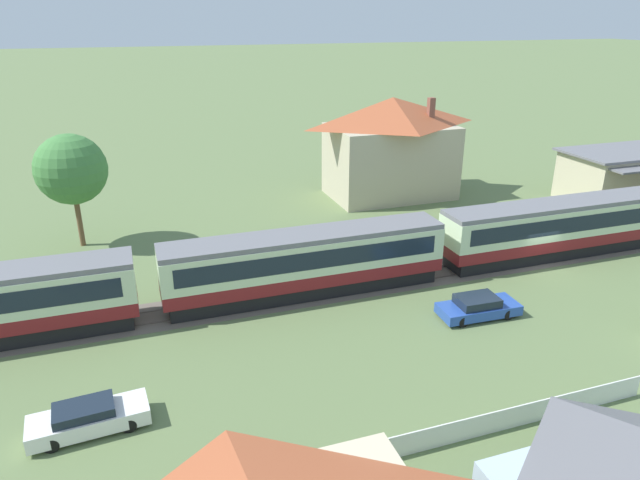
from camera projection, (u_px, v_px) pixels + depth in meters
ground_plane at (540, 267)px, 38.96m from camera, size 600.00×600.00×0.00m
passenger_train at (444, 242)px, 37.40m from camera, size 73.14×2.89×3.98m
railway_track at (419, 275)px, 37.71m from camera, size 113.73×3.60×0.04m
station_building at (625, 175)px, 52.38m from camera, size 11.76×7.76×4.62m
station_house_terracotta_roof at (391, 146)px, 52.61m from camera, size 11.97×7.65×9.17m
parked_car_blue at (478, 307)px, 32.44m from camera, size 4.70×2.08×1.24m
parked_car_white at (88, 418)px, 23.49m from camera, size 4.87×2.07×1.27m
yard_tree_0 at (71, 170)px, 40.52m from camera, size 5.04×5.04×8.35m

